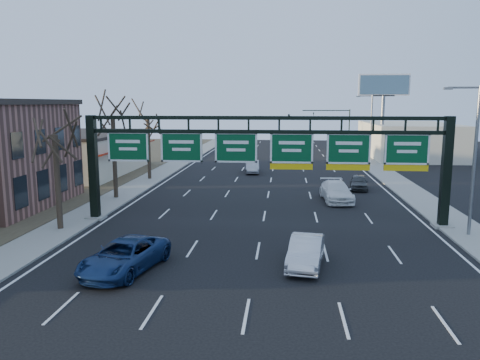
# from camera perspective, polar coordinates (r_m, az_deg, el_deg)

# --- Properties ---
(ground) EXTENTS (160.00, 160.00, 0.00)m
(ground) POSITION_cam_1_polar(r_m,az_deg,el_deg) (24.12, 1.93, -10.04)
(ground) COLOR black
(ground) RESTS_ON ground
(sidewalk_left) EXTENTS (3.00, 120.00, 0.12)m
(sidewalk_left) POSITION_cam_1_polar(r_m,az_deg,el_deg) (45.69, -12.70, -0.88)
(sidewalk_left) COLOR gray
(sidewalk_left) RESTS_ON ground
(sidewalk_right) EXTENTS (3.00, 120.00, 0.12)m
(sidewalk_right) POSITION_cam_1_polar(r_m,az_deg,el_deg) (44.92, 20.11, -1.40)
(sidewalk_right) COLOR gray
(sidewalk_right) RESTS_ON ground
(dirt_strip_left) EXTENTS (21.00, 120.00, 0.06)m
(dirt_strip_left) POSITION_cam_1_polar(r_m,az_deg,el_deg) (50.82, -25.89, -0.61)
(dirt_strip_left) COLOR #473D2B
(dirt_strip_left) RESTS_ON ground
(lane_markings) EXTENTS (21.60, 120.00, 0.01)m
(lane_markings) POSITION_cam_1_polar(r_m,az_deg,el_deg) (43.47, 3.56, -1.25)
(lane_markings) COLOR white
(lane_markings) RESTS_ON ground
(sign_gantry) EXTENTS (24.60, 1.20, 7.20)m
(sign_gantry) POSITION_cam_1_polar(r_m,az_deg,el_deg) (30.92, 3.19, 3.08)
(sign_gantry) COLOR black
(sign_gantry) RESTS_ON ground
(cream_strip) EXTENTS (10.90, 18.40, 4.70)m
(cream_strip) POSITION_cam_1_polar(r_m,az_deg,el_deg) (56.81, -18.32, 3.19)
(cream_strip) COLOR beige
(cream_strip) RESTS_ON ground
(building_right_distant) EXTENTS (12.00, 20.00, 5.00)m
(building_right_distant) POSITION_cam_1_polar(r_m,az_deg,el_deg) (75.26, 19.84, 4.62)
(building_right_distant) COLOR beige
(building_right_distant) RESTS_ON ground
(tree_gantry) EXTENTS (3.60, 3.60, 8.48)m
(tree_gantry) POSITION_cam_1_polar(r_m,az_deg,el_deg) (31.13, -21.79, 7.06)
(tree_gantry) COLOR #2C2418
(tree_gantry) RESTS_ON sidewalk_left
(tree_mid) EXTENTS (3.60, 3.60, 9.24)m
(tree_mid) POSITION_cam_1_polar(r_m,az_deg,el_deg) (40.28, -15.32, 8.82)
(tree_mid) COLOR #2C2418
(tree_mid) RESTS_ON sidewalk_left
(tree_far) EXTENTS (3.60, 3.60, 8.86)m
(tree_far) POSITION_cam_1_polar(r_m,az_deg,el_deg) (49.77, -11.21, 8.59)
(tree_far) COLOR #2C2418
(tree_far) RESTS_ON sidewalk_left
(streetlight_near) EXTENTS (2.15, 0.22, 9.00)m
(streetlight_near) POSITION_cam_1_polar(r_m,az_deg,el_deg) (30.92, 26.51, 2.95)
(streetlight_near) COLOR slate
(streetlight_near) RESTS_ON sidewalk_right
(streetlight_far) EXTENTS (2.15, 0.22, 9.00)m
(streetlight_far) POSITION_cam_1_polar(r_m,az_deg,el_deg) (63.75, 15.58, 6.40)
(streetlight_far) COLOR slate
(streetlight_far) RESTS_ON sidewalk_right
(billboard_right) EXTENTS (7.00, 0.50, 12.00)m
(billboard_right) POSITION_cam_1_polar(r_m,az_deg,el_deg) (69.06, 17.10, 9.85)
(billboard_right) COLOR slate
(billboard_right) RESTS_ON ground
(traffic_signal_mast) EXTENTS (10.16, 0.54, 7.00)m
(traffic_signal_mast) POSITION_cam_1_polar(r_m,az_deg,el_deg) (77.87, 8.71, 7.42)
(traffic_signal_mast) COLOR black
(traffic_signal_mast) RESTS_ON ground
(car_blue_suv) EXTENTS (3.69, 5.92, 1.53)m
(car_blue_suv) POSITION_cam_1_polar(r_m,az_deg,el_deg) (23.39, -13.87, -8.97)
(car_blue_suv) COLOR navy
(car_blue_suv) RESTS_ON ground
(car_silver_sedan) EXTENTS (2.15, 4.61, 1.46)m
(car_silver_sedan) POSITION_cam_1_polar(r_m,az_deg,el_deg) (23.66, 8.03, -8.64)
(car_silver_sedan) COLOR silver
(car_silver_sedan) RESTS_ON ground
(car_white_wagon) EXTENTS (2.64, 5.65, 1.60)m
(car_white_wagon) POSITION_cam_1_polar(r_m,az_deg,el_deg) (39.40, 11.66, -1.37)
(car_white_wagon) COLOR white
(car_white_wagon) RESTS_ON ground
(car_grey_far) EXTENTS (2.03, 4.11, 1.35)m
(car_grey_far) POSITION_cam_1_polar(r_m,az_deg,el_deg) (45.19, 14.28, -0.26)
(car_grey_far) COLOR #393C3E
(car_grey_far) RESTS_ON ground
(car_silver_distant) EXTENTS (1.81, 4.39, 1.41)m
(car_silver_distant) POSITION_cam_1_polar(r_m,az_deg,el_deg) (54.19, 1.53, 1.63)
(car_silver_distant) COLOR #A0A1A5
(car_silver_distant) RESTS_ON ground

